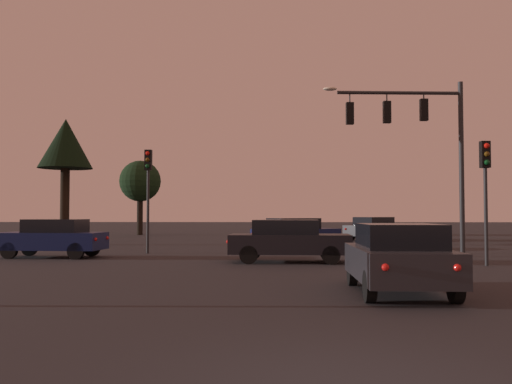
# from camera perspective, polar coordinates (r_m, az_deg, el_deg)

# --- Properties ---
(ground_plane) EXTENTS (168.00, 168.00, 0.00)m
(ground_plane) POSITION_cam_1_polar(r_m,az_deg,el_deg) (30.06, 3.52, -5.56)
(ground_plane) COLOR #262326
(ground_plane) RESTS_ON ground
(traffic_signal_mast_arm) EXTENTS (5.79, 0.63, 7.19)m
(traffic_signal_mast_arm) POSITION_cam_1_polar(r_m,az_deg,el_deg) (23.86, 16.43, 5.88)
(traffic_signal_mast_arm) COLOR #232326
(traffic_signal_mast_arm) RESTS_ON ground
(traffic_light_corner_left) EXTENTS (0.31, 0.35, 4.56)m
(traffic_light_corner_left) POSITION_cam_1_polar(r_m,az_deg,el_deg) (24.84, -11.06, 1.21)
(traffic_light_corner_left) COLOR #232326
(traffic_light_corner_left) RESTS_ON ground
(traffic_light_corner_right) EXTENTS (0.32, 0.36, 4.18)m
(traffic_light_corner_right) POSITION_cam_1_polar(r_m,az_deg,el_deg) (20.09, 22.57, 1.43)
(traffic_light_corner_right) COLOR #232326
(traffic_light_corner_right) RESTS_ON ground
(car_nearside_lane) EXTENTS (1.89, 4.08, 1.52)m
(car_nearside_lane) POSITION_cam_1_polar(r_m,az_deg,el_deg) (12.54, 14.46, -6.51)
(car_nearside_lane) COLOR #232328
(car_nearside_lane) RESTS_ON ground
(car_crossing_left) EXTENTS (4.21, 2.00, 1.52)m
(car_crossing_left) POSITION_cam_1_polar(r_m,az_deg,el_deg) (23.46, -20.20, -4.42)
(car_crossing_left) COLOR #0F1947
(car_crossing_left) RESTS_ON ground
(car_crossing_right) EXTENTS (4.42, 2.02, 1.52)m
(car_crossing_right) POSITION_cam_1_polar(r_m,az_deg,el_deg) (19.98, 3.39, -4.96)
(car_crossing_right) COLOR black
(car_crossing_right) RESTS_ON ground
(car_far_lane) EXTENTS (4.42, 4.18, 1.52)m
(car_far_lane) POSITION_cam_1_polar(r_m,az_deg,el_deg) (36.90, 12.14, -3.66)
(car_far_lane) COLOR #232328
(car_far_lane) RESTS_ON ground
(car_parked_lot) EXTENTS (4.52, 3.64, 1.52)m
(car_parked_lot) POSITION_cam_1_polar(r_m,az_deg,el_deg) (27.35, 4.09, -4.23)
(car_parked_lot) COLOR #0F1947
(car_parked_lot) RESTS_ON ground
(tree_behind_sign) EXTENTS (3.01, 3.01, 7.10)m
(tree_behind_sign) POSITION_cam_1_polar(r_m,az_deg,el_deg) (33.09, -19.03, 4.49)
(tree_behind_sign) COLOR black
(tree_behind_sign) RESTS_ON ground
(tree_left_far) EXTENTS (3.37, 3.37, 6.10)m
(tree_left_far) POSITION_cam_1_polar(r_m,az_deg,el_deg) (46.41, -11.85, 1.05)
(tree_left_far) COLOR black
(tree_left_far) RESTS_ON ground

